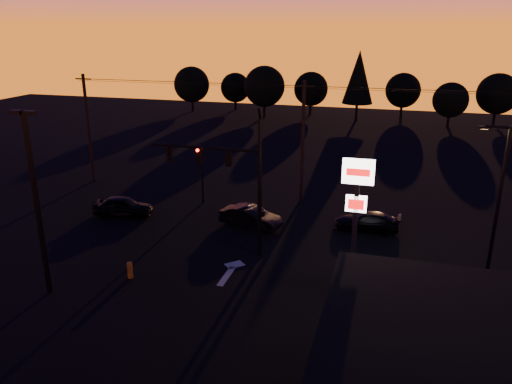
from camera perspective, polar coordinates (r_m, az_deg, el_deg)
ground at (r=26.38m, az=-5.16°, el=-10.41°), size 120.00×120.00×0.00m
lane_arrow at (r=27.60m, az=-2.93°, el=-8.95°), size 1.20×3.10×0.01m
traffic_signal_mast at (r=27.98m, az=-2.73°, el=2.35°), size 6.79×0.52×8.58m
secondary_signal at (r=36.95m, az=-6.21°, el=2.97°), size 0.30×0.31×4.35m
parking_lot_light at (r=25.56m, az=-23.92°, el=-0.09°), size 1.25×0.30×9.14m
pylon_sign at (r=24.30m, az=11.42°, el=-0.62°), size 1.50×0.28×6.80m
streetlight at (r=28.72m, az=25.92°, el=-0.21°), size 1.55×0.35×8.00m
utility_pole_0 at (r=43.87m, az=-18.59°, el=6.93°), size 1.40×0.26×9.00m
utility_pole_1 at (r=36.96m, az=5.35°, el=5.77°), size 1.40×0.26×9.00m
power_wires at (r=36.28m, az=5.54°, el=11.90°), size 36.00×1.22×0.07m
bollard at (r=27.48m, az=-14.20°, el=-8.67°), size 0.29×0.29×0.87m
tree_0 at (r=78.18m, az=-7.36°, el=12.09°), size 5.36×5.36×6.74m
tree_1 at (r=78.93m, az=-2.38°, el=11.83°), size 4.54×4.54×5.71m
tree_2 at (r=72.36m, az=0.97°, el=11.97°), size 5.77×5.78×7.26m
tree_3 at (r=75.05m, az=6.30°, el=11.62°), size 4.95×4.95×6.22m
tree_4 at (r=70.99m, az=11.64°, el=12.74°), size 4.18×4.18×9.50m
tree_5 at (r=75.98m, az=16.45°, el=11.08°), size 4.95×4.95×6.22m
tree_6 at (r=70.37m, az=21.35°, el=9.76°), size 4.54×4.54×5.71m
tree_7 at (r=74.02m, az=25.90°, el=10.05°), size 5.36×5.36×6.74m
car_left at (r=36.05m, az=-14.96°, el=-1.59°), size 4.31×2.31×1.39m
car_mid at (r=32.97m, az=-0.61°, el=-2.87°), size 4.39×2.36×1.37m
car_right at (r=33.24m, az=12.57°, el=-3.30°), size 4.21×1.72×1.22m
suv_parked at (r=22.69m, az=17.38°, el=-14.49°), size 2.86×5.23×1.39m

